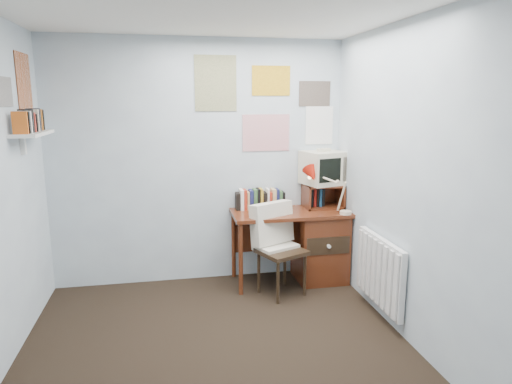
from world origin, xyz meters
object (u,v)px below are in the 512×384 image
Objects in this scene: desk at (314,243)px; crt_tv at (323,166)px; desk_lamp at (346,193)px; wall_shelf at (32,134)px; tv_riser at (323,196)px; desk_chair at (282,252)px; radiator at (380,271)px.

desk is 2.99× the size of crt_tv.
wall_shelf is at bearing -157.48° from desk_lamp.
tv_riser is 2.83m from wall_shelf.
tv_riser is (-0.13, 0.33, -0.09)m from desk_lamp.
desk_chair is at bearing -143.16° from tv_riser.
tv_riser reaches higher than desk_chair.
desk_chair is 0.87m from desk_lamp.
wall_shelf is (-2.14, -0.07, 1.18)m from desk_chair.
wall_shelf is (-2.69, -0.51, 0.42)m from crt_tv.
desk_lamp is (0.25, -0.22, 0.57)m from desk.
tv_riser is at bearing 99.28° from radiator.
desk_lamp reaches higher than desk_chair.
desk is at bearing 107.24° from radiator.
desk is at bearing 11.23° from desk_chair.
desk is 1.37× the size of desk_chair.
wall_shelf is at bearing 158.26° from desk_chair.
desk_chair is 2.03× the size of desk_lamp.
desk_lamp is 0.90m from radiator.
crt_tv is at bearing 14.28° from desk_chair.
tv_riser reaches higher than radiator.
desk_lamp is at bearing -86.30° from crt_tv.
radiator is at bearing -72.76° from desk.
desk_lamp is at bearing -68.93° from tv_riser.
tv_riser is (0.55, 0.42, 0.45)m from desk_chair.
wall_shelf is at bearing 174.79° from crt_tv.
desk_chair is at bearing -153.62° from desk_lamp.
desk is 2.79× the size of desk_lamp.
radiator is 3.15m from wall_shelf.
radiator is (0.72, -0.62, -0.02)m from desk_chair.
wall_shelf reaches higher than desk.
radiator is at bearing -80.72° from tv_riser.
crt_tv is 1.33m from radiator.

